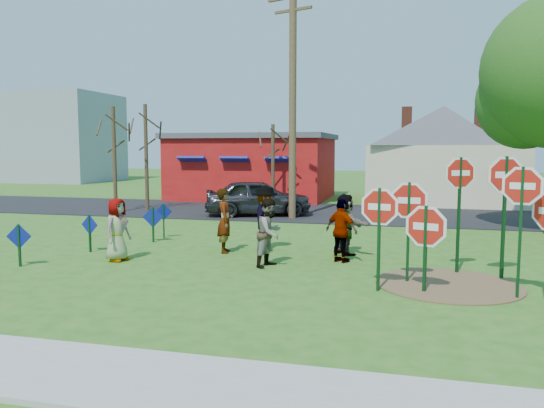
{
  "coord_description": "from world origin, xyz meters",
  "views": [
    {
      "loc": [
        3.51,
        -13.18,
        3.04
      ],
      "look_at": [
        0.04,
        0.58,
        1.55
      ],
      "focal_mm": 35.0,
      "sensor_mm": 36.0,
      "label": 1
    }
  ],
  "objects_px": {
    "stop_sign_d": "(505,186)",
    "person_b": "(225,221)",
    "stop_sign_a": "(379,216)",
    "stop_sign_b": "(460,185)",
    "suv": "(258,197)",
    "person_a": "(117,230)",
    "stop_sign_c": "(522,201)",
    "utility_pole": "(293,96)"
  },
  "relations": [
    {
      "from": "person_a",
      "to": "person_b",
      "type": "bearing_deg",
      "value": -42.48
    },
    {
      "from": "stop_sign_b",
      "to": "stop_sign_c",
      "type": "height_order",
      "value": "stop_sign_b"
    },
    {
      "from": "stop_sign_d",
      "to": "person_b",
      "type": "xyz_separation_m",
      "value": [
        -7.31,
        1.44,
        -1.24
      ]
    },
    {
      "from": "stop_sign_b",
      "to": "suv",
      "type": "distance_m",
      "value": 12.24
    },
    {
      "from": "stop_sign_a",
      "to": "utility_pole",
      "type": "height_order",
      "value": "utility_pole"
    },
    {
      "from": "person_a",
      "to": "utility_pole",
      "type": "relative_size",
      "value": 0.17
    },
    {
      "from": "person_b",
      "to": "suv",
      "type": "distance_m",
      "value": 8.43
    },
    {
      "from": "person_a",
      "to": "utility_pole",
      "type": "height_order",
      "value": "utility_pole"
    },
    {
      "from": "stop_sign_c",
      "to": "suv",
      "type": "distance_m",
      "value": 14.41
    },
    {
      "from": "person_b",
      "to": "suv",
      "type": "bearing_deg",
      "value": -7.62
    },
    {
      "from": "person_a",
      "to": "person_b",
      "type": "xyz_separation_m",
      "value": [
        2.43,
        1.83,
        0.08
      ]
    },
    {
      "from": "stop_sign_d",
      "to": "person_a",
      "type": "xyz_separation_m",
      "value": [
        -9.74,
        -0.39,
        -1.33
      ]
    },
    {
      "from": "stop_sign_c",
      "to": "person_a",
      "type": "xyz_separation_m",
      "value": [
        -9.77,
        1.3,
        -1.13
      ]
    },
    {
      "from": "suv",
      "to": "utility_pole",
      "type": "relative_size",
      "value": 0.47
    },
    {
      "from": "stop_sign_c",
      "to": "person_b",
      "type": "relative_size",
      "value": 1.51
    },
    {
      "from": "stop_sign_b",
      "to": "utility_pole",
      "type": "bearing_deg",
      "value": 102.83
    },
    {
      "from": "stop_sign_d",
      "to": "suv",
      "type": "bearing_deg",
      "value": 114.11
    },
    {
      "from": "stop_sign_d",
      "to": "suv",
      "type": "distance_m",
      "value": 13.11
    },
    {
      "from": "person_b",
      "to": "suv",
      "type": "relative_size",
      "value": 0.4
    },
    {
      "from": "stop_sign_d",
      "to": "stop_sign_a",
      "type": "bearing_deg",
      "value": -164.92
    },
    {
      "from": "person_a",
      "to": "utility_pole",
      "type": "bearing_deg",
      "value": -5.61
    },
    {
      "from": "stop_sign_d",
      "to": "suv",
      "type": "xyz_separation_m",
      "value": [
        -8.64,
        9.76,
        -1.33
      ]
    },
    {
      "from": "person_a",
      "to": "suv",
      "type": "bearing_deg",
      "value": 4.41
    },
    {
      "from": "stop_sign_d",
      "to": "utility_pole",
      "type": "height_order",
      "value": "utility_pole"
    },
    {
      "from": "stop_sign_c",
      "to": "person_b",
      "type": "bearing_deg",
      "value": 173.52
    },
    {
      "from": "person_a",
      "to": "person_b",
      "type": "relative_size",
      "value": 0.91
    },
    {
      "from": "suv",
      "to": "utility_pole",
      "type": "distance_m",
      "value": 4.76
    },
    {
      "from": "person_a",
      "to": "suv",
      "type": "distance_m",
      "value": 10.21
    },
    {
      "from": "stop_sign_c",
      "to": "utility_pole",
      "type": "relative_size",
      "value": 0.28
    },
    {
      "from": "suv",
      "to": "person_b",
      "type": "bearing_deg",
      "value": 170.04
    },
    {
      "from": "stop_sign_a",
      "to": "stop_sign_b",
      "type": "xyz_separation_m",
      "value": [
        1.79,
        2.08,
        0.55
      ]
    },
    {
      "from": "stop_sign_c",
      "to": "utility_pole",
      "type": "height_order",
      "value": "utility_pole"
    },
    {
      "from": "stop_sign_d",
      "to": "utility_pole",
      "type": "distance_m",
      "value": 11.95
    },
    {
      "from": "person_b",
      "to": "utility_pole",
      "type": "xyz_separation_m",
      "value": [
        0.36,
        7.78,
        4.32
      ]
    },
    {
      "from": "suv",
      "to": "person_a",
      "type": "bearing_deg",
      "value": 154.77
    },
    {
      "from": "stop_sign_a",
      "to": "person_b",
      "type": "distance_m",
      "value": 5.61
    },
    {
      "from": "person_a",
      "to": "stop_sign_a",
      "type": "bearing_deg",
      "value": -90.39
    },
    {
      "from": "stop_sign_b",
      "to": "person_b",
      "type": "bearing_deg",
      "value": 148.96
    },
    {
      "from": "suv",
      "to": "stop_sign_b",
      "type": "bearing_deg",
      "value": -159.86
    },
    {
      "from": "stop_sign_a",
      "to": "stop_sign_d",
      "type": "bearing_deg",
      "value": 44.48
    },
    {
      "from": "stop_sign_a",
      "to": "suv",
      "type": "xyz_separation_m",
      "value": [
        -5.9,
        11.51,
        -0.77
      ]
    },
    {
      "from": "stop_sign_b",
      "to": "stop_sign_d",
      "type": "relative_size",
      "value": 0.98
    }
  ]
}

